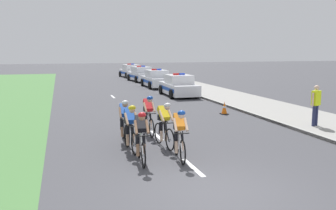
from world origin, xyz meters
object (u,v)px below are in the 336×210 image
object	(u,v)px
cyclist_lead	(141,136)
police_car_nearest	(178,86)
traffic_cone_near	(224,108)
spectator_closest	(316,103)
cyclist_third	(130,127)
cyclist_fifth	(125,120)
police_car_third	(141,75)
police_car_second	(156,79)
cyclist_fourth	(164,124)
cyclist_second	(179,134)
police_car_furthest	(131,71)
cyclist_sixth	(148,114)

from	to	relation	value
cyclist_lead	police_car_nearest	world-z (taller)	police_car_nearest
cyclist_lead	traffic_cone_near	bearing A→B (deg)	49.48
traffic_cone_near	spectator_closest	distance (m)	4.73
traffic_cone_near	police_car_nearest	bearing A→B (deg)	89.57
cyclist_third	cyclist_fifth	world-z (taller)	same
police_car_third	cyclist_fifth	bearing A→B (deg)	-103.44
cyclist_third	police_car_second	distance (m)	20.10
cyclist_fourth	cyclist_second	bearing A→B (deg)	-88.43
spectator_closest	police_car_furthest	bearing A→B (deg)	93.93
cyclist_third	police_car_nearest	xyz separation A→B (m)	(5.83, 13.05, -0.11)
police_car_third	traffic_cone_near	distance (m)	20.12
police_car_nearest	spectator_closest	size ratio (longest dim) A/B	2.64
traffic_cone_near	spectator_closest	size ratio (longest dim) A/B	0.38
cyclist_sixth	cyclist_second	bearing A→B (deg)	-87.68
cyclist_sixth	spectator_closest	world-z (taller)	spectator_closest
cyclist_lead	police_car_nearest	bearing A→B (deg)	68.10
spectator_closest	cyclist_fifth	bearing A→B (deg)	-179.58
cyclist_lead	police_car_third	distance (m)	27.41
cyclist_fifth	traffic_cone_near	distance (m)	7.15
cyclist_sixth	traffic_cone_near	distance (m)	5.77
cyclist_fifth	police_car_second	bearing A→B (deg)	72.15
cyclist_fourth	cyclist_third	bearing A→B (deg)	-170.31
traffic_cone_near	cyclist_sixth	bearing A→B (deg)	-144.81
police_car_second	traffic_cone_near	size ratio (longest dim) A/B	6.90
cyclist_fifth	traffic_cone_near	world-z (taller)	cyclist_fifth
cyclist_lead	cyclist_third	world-z (taller)	same
traffic_cone_near	cyclist_lead	bearing A→B (deg)	-130.52
cyclist_sixth	police_car_third	world-z (taller)	police_car_third
cyclist_lead	police_car_third	size ratio (longest dim) A/B	0.38
police_car_nearest	police_car_furthest	bearing A→B (deg)	89.99
cyclist_third	cyclist_fifth	bearing A→B (deg)	89.36
police_car_third	traffic_cone_near	xyz separation A→B (m)	(-0.06, -20.12, -0.37)
cyclist_fifth	police_car_nearest	size ratio (longest dim) A/B	0.39
traffic_cone_near	spectator_closest	xyz separation A→B (m)	(2.12, -4.15, 0.77)
cyclist_second	cyclist_fifth	size ratio (longest dim) A/B	1.00
cyclist_second	cyclist_third	distance (m)	1.78
cyclist_second	cyclist_fifth	distance (m)	2.76
cyclist_lead	cyclist_sixth	size ratio (longest dim) A/B	1.00
cyclist_lead	cyclist_third	size ratio (longest dim) A/B	1.00
police_car_second	cyclist_second	bearing A→B (deg)	-102.66
police_car_second	traffic_cone_near	world-z (taller)	police_car_second
cyclist_lead	spectator_closest	bearing A→B (deg)	17.88
police_car_nearest	police_car_second	distance (m)	6.18
police_car_nearest	cyclist_lead	bearing A→B (deg)	-111.90
police_car_second	cyclist_fourth	bearing A→B (deg)	-103.75
cyclist_third	cyclist_sixth	world-z (taller)	same
cyclist_second	cyclist_third	bearing A→B (deg)	132.90
cyclist_fifth	cyclist_lead	bearing A→B (deg)	-88.83
cyclist_fifth	spectator_closest	xyz separation A→B (m)	(7.87, 0.06, 0.30)
cyclist_third	police_car_second	size ratio (longest dim) A/B	0.39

